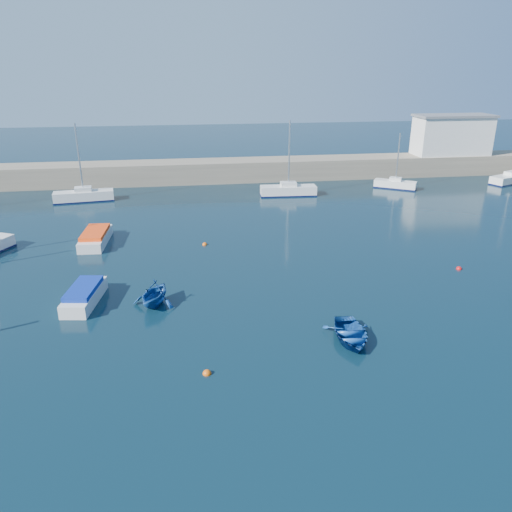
{
  "coord_description": "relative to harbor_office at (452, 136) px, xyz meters",
  "views": [
    {
      "loc": [
        -6.44,
        -18.21,
        14.36
      ],
      "look_at": [
        -1.6,
        14.29,
        1.6
      ],
      "focal_mm": 35.0,
      "sensor_mm": 36.0,
      "label": 1
    }
  ],
  "objects": [
    {
      "name": "ground",
      "position": [
        -30.0,
        -46.0,
        -5.1
      ],
      "size": [
        220.0,
        220.0,
        0.0
      ],
      "primitive_type": "plane",
      "color": "black",
      "rests_on": "ground"
    },
    {
      "name": "back_wall",
      "position": [
        -30.0,
        0.0,
        -3.8
      ],
      "size": [
        96.0,
        4.5,
        2.6
      ],
      "primitive_type": "cube",
      "color": "#7A6F5D",
      "rests_on": "ground"
    },
    {
      "name": "harbor_office",
      "position": [
        0.0,
        0.0,
        0.0
      ],
      "size": [
        10.0,
        4.0,
        5.0
      ],
      "primitive_type": "cube",
      "color": "silver",
      "rests_on": "back_wall"
    },
    {
      "name": "sailboat_5",
      "position": [
        -47.38,
        -8.12,
        -4.47
      ],
      "size": [
        6.54,
        2.58,
        8.45
      ],
      "rotation": [
        0.0,
        0.0,
        1.7
      ],
      "color": "silver",
      "rests_on": "ground"
    },
    {
      "name": "sailboat_6",
      "position": [
        -24.44,
        -8.95,
        -4.48
      ],
      "size": [
        6.47,
        2.12,
        8.46
      ],
      "rotation": [
        0.0,
        0.0,
        1.52
      ],
      "color": "silver",
      "rests_on": "ground"
    },
    {
      "name": "sailboat_7",
      "position": [
        -10.81,
        -7.51,
        -4.56
      ],
      "size": [
        4.91,
        3.86,
        6.66
      ],
      "rotation": [
        0.0,
        0.0,
        1.0
      ],
      "color": "silver",
      "rests_on": "ground"
    },
    {
      "name": "sailboat_8",
      "position": [
        5.23,
        -6.7,
        -4.53
      ],
      "size": [
        6.93,
        4.42,
        8.78
      ],
      "rotation": [
        0.0,
        0.0,
        1.98
      ],
      "color": "silver",
      "rests_on": "ground"
    },
    {
      "name": "motorboat_1",
      "position": [
        -43.05,
        -34.2,
        -4.56
      ],
      "size": [
        2.33,
        4.88,
        1.15
      ],
      "rotation": [
        0.0,
        0.0,
        -0.15
      ],
      "color": "silver",
      "rests_on": "ground"
    },
    {
      "name": "motorboat_2",
      "position": [
        -44.04,
        -22.61,
        -4.57
      ],
      "size": [
        2.21,
        5.56,
        1.12
      ],
      "rotation": [
        0.0,
        0.0,
        -0.05
      ],
      "color": "silver",
      "rests_on": "ground"
    },
    {
      "name": "dinghy_center",
      "position": [
        -27.73,
        -41.17,
        -4.71
      ],
      "size": [
        2.99,
        3.96,
        0.77
      ],
      "primitive_type": "imported",
      "rotation": [
        0.0,
        0.0,
        -0.09
      ],
      "color": "navy",
      "rests_on": "ground"
    },
    {
      "name": "dinghy_left",
      "position": [
        -38.61,
        -35.21,
        -4.28
      ],
      "size": [
        3.69,
        3.92,
        1.64
      ],
      "primitive_type": "imported",
      "rotation": [
        0.0,
        0.0,
        -0.39
      ],
      "color": "navy",
      "rests_on": "ground"
    },
    {
      "name": "buoy_0",
      "position": [
        -35.76,
        -43.22,
        -5.1
      ],
      "size": [
        0.44,
        0.44,
        0.44
      ],
      "primitive_type": "sphere",
      "color": "#D4530B",
      "rests_on": "ground"
    },
    {
      "name": "buoy_1",
      "position": [
        -16.42,
        -32.54,
        -5.1
      ],
      "size": [
        0.42,
        0.42,
        0.42
      ],
      "primitive_type": "sphere",
      "color": "red",
      "rests_on": "ground"
    },
    {
      "name": "buoy_3",
      "position": [
        -34.89,
        -24.41,
        -5.1
      ],
      "size": [
        0.43,
        0.43,
        0.43
      ],
      "primitive_type": "sphere",
      "color": "#D4530B",
      "rests_on": "ground"
    }
  ]
}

